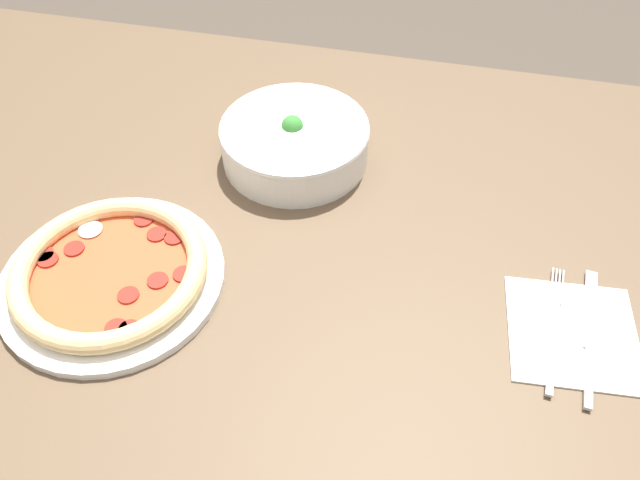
{
  "coord_description": "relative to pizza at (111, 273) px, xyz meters",
  "views": [
    {
      "loc": [
        0.25,
        -0.57,
        1.37
      ],
      "look_at": [
        0.13,
        -0.04,
        0.76
      ],
      "focal_mm": 35.0,
      "sensor_mm": 36.0,
      "label": 1
    }
  ],
  "objects": [
    {
      "name": "knife",
      "position": [
        0.58,
        0.04,
        -0.01
      ],
      "size": [
        0.03,
        0.2,
        0.01
      ],
      "rotation": [
        0.0,
        0.0,
        1.49
      ],
      "color": "silver",
      "rests_on": "napkin"
    },
    {
      "name": "pizza",
      "position": [
        0.0,
        0.0,
        0.0
      ],
      "size": [
        0.28,
        0.28,
        0.04
      ],
      "color": "white",
      "rests_on": "dining_table"
    },
    {
      "name": "fork",
      "position": [
        0.54,
        0.05,
        -0.01
      ],
      "size": [
        0.03,
        0.19,
        0.0
      ],
      "rotation": [
        0.0,
        0.0,
        1.49
      ],
      "color": "silver",
      "rests_on": "napkin"
    },
    {
      "name": "bowl",
      "position": [
        0.17,
        0.28,
        0.02
      ],
      "size": [
        0.22,
        0.22,
        0.08
      ],
      "color": "white",
      "rests_on": "dining_table"
    },
    {
      "name": "napkin",
      "position": [
        0.56,
        0.05,
        -0.02
      ],
      "size": [
        0.16,
        0.16,
        0.0
      ],
      "color": "white",
      "rests_on": "dining_table"
    },
    {
      "name": "dining_table",
      "position": [
        0.11,
        0.15,
        -0.11
      ],
      "size": [
        1.39,
        0.9,
        0.74
      ],
      "color": "brown",
      "rests_on": "ground_plane"
    },
    {
      "name": "ground_plane",
      "position": [
        0.11,
        0.15,
        -0.76
      ],
      "size": [
        8.0,
        8.0,
        0.0
      ],
      "primitive_type": "plane",
      "color": "#4C4238"
    }
  ]
}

